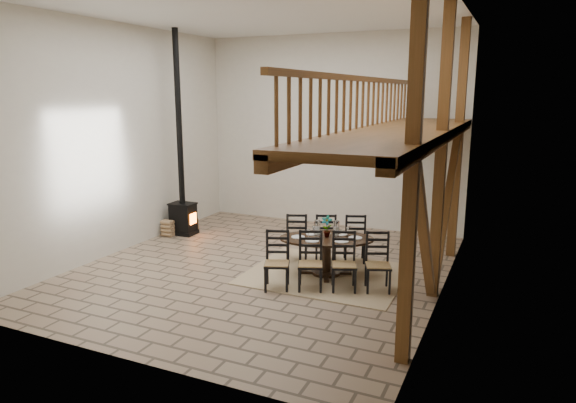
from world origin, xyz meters
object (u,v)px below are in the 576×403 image
at_px(wood_stove, 182,190).
at_px(log_basket, 189,225).
at_px(dining_table, 326,257).
at_px(log_stack, 168,228).

distance_m(wood_stove, log_basket, 1.01).
relative_size(dining_table, log_basket, 5.56).
height_order(dining_table, log_basket, dining_table).
bearing_deg(wood_stove, dining_table, -19.20).
relative_size(dining_table, log_stack, 6.43).
bearing_deg(dining_table, log_basket, 138.10).
xyz_separation_m(dining_table, log_stack, (-4.58, 1.04, -0.19)).
height_order(wood_stove, log_basket, wood_stove).
bearing_deg(dining_table, log_stack, 146.02).
bearing_deg(dining_table, wood_stove, 141.26).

